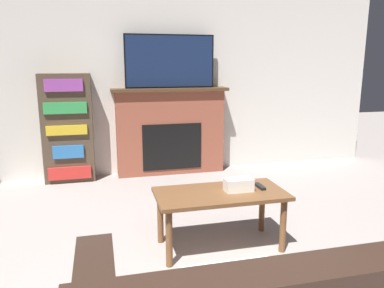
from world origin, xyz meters
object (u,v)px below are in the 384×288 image
at_px(tv, 170,61).
at_px(bookshelf, 68,128).
at_px(fireplace, 171,131).
at_px(coffee_table, 220,200).

height_order(tv, bookshelf, tv).
distance_m(fireplace, bookshelf, 1.29).
relative_size(tv, bookshelf, 0.86).
xyz_separation_m(fireplace, bookshelf, (-1.29, -0.02, 0.09)).
height_order(fireplace, coffee_table, fireplace).
bearing_deg(tv, fireplace, 90.00).
xyz_separation_m(tv, coffee_table, (-0.01, -2.13, -1.07)).
xyz_separation_m(tv, bookshelf, (-1.29, -0.00, -0.81)).
relative_size(tv, coffee_table, 1.13).
xyz_separation_m(fireplace, coffee_table, (-0.01, -2.15, -0.17)).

